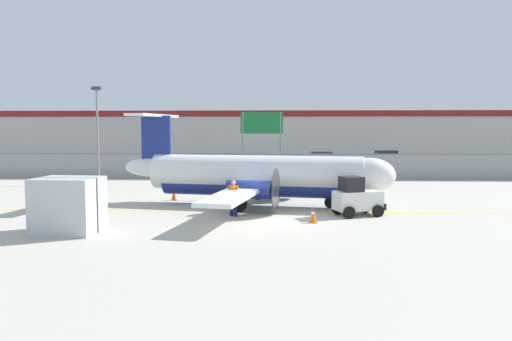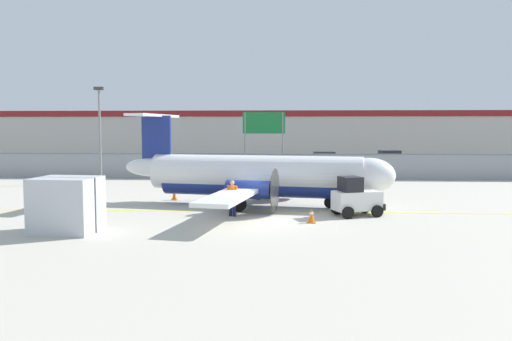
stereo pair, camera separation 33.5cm
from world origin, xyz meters
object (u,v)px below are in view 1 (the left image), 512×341
Objects in this scene: traffic_cone_near_left at (174,195)px; parked_car_2 at (320,159)px; traffic_cone_near_right at (313,216)px; parked_car_1 at (229,163)px; cargo_container at (68,205)px; baggage_tug at (357,198)px; ground_crew_worker at (233,196)px; apron_light_pole at (97,126)px; parked_car_0 at (149,162)px; commuter_airplane at (260,176)px; highway_sign at (262,128)px; parked_car_3 at (385,157)px.

traffic_cone_near_left is 26.23m from parked_car_2.
parked_car_1 is at bearing 103.57° from traffic_cone_near_right.
baggage_tug is at bearing 24.27° from cargo_container.
apron_light_pole is (-11.51, 14.23, 3.35)m from ground_crew_worker.
baggage_tug reaches higher than parked_car_0.
traffic_cone_near_right is at bearing -52.26° from commuter_airplane.
highway_sign is (12.34, 4.98, -0.16)m from apron_light_pole.
parked_car_0 is (-15.85, 23.38, 0.04)m from baggage_tug.
parked_car_1 is 6.37m from highway_sign.
ground_crew_worker is 7.38m from cargo_container.
cargo_container is at bearing 67.12° from parked_car_2.
apron_light_pole reaches higher than traffic_cone_near_right.
cargo_container is 3.99× the size of traffic_cone_near_right.
traffic_cone_near_left is at bearing -67.78° from parked_car_0.
parked_car_3 is 0.60× the size of apron_light_pole.
ground_crew_worker is 23.75m from parked_car_1.
apron_light_pole is at bearing 133.95° from traffic_cone_near_right.
highway_sign is (7.08, 23.13, 3.04)m from cargo_container.
baggage_tug is at bearing 86.77° from parked_car_2.
parked_car_1 is (3.82, 27.55, -0.21)m from cargo_container.
cargo_container is at bearing 145.62° from ground_crew_worker.
baggage_tug is at bearing -75.10° from highway_sign.
highway_sign reaches higher than parked_car_2.
cargo_container is at bearing -93.34° from parked_car_1.
commuter_airplane reaches higher than cargo_container.
commuter_airplane is 3.71× the size of parked_car_1.
cargo_container is 10.21m from traffic_cone_near_right.
ground_crew_worker is 0.39× the size of parked_car_1.
parked_car_0 and parked_car_2 have the same top height.
traffic_cone_near_right is 30.81m from parked_car_2.
parked_car_1 is at bearing 85.49° from traffic_cone_near_left.
apron_light_pole is (-5.27, 18.15, 3.20)m from cargo_container.
parked_car_3 is 0.79× the size of highway_sign.
traffic_cone_near_left is 0.15× the size of parked_car_2.
ground_crew_worker is at bearing 61.12° from parked_car_3.
baggage_tug is 12.83m from cargo_container.
traffic_cone_near_right is (7.52, -6.65, 0.00)m from traffic_cone_near_left.
commuter_airplane is 3.59m from ground_crew_worker.
baggage_tug is 33.59m from parked_car_3.
baggage_tug is at bearing -38.59° from apron_light_pole.
apron_light_pole is 13.31m from highway_sign.
baggage_tug reaches higher than parked_car_1.
apron_light_pole is at bearing 110.82° from cargo_container.
traffic_cone_near_right is 22.19m from apron_light_pole.
cargo_container is 42.16m from parked_car_3.
highway_sign reaches higher than commuter_airplane.
parked_car_1 is at bearing 110.61° from commuter_airplane.
apron_light_pole is at bearing 37.85° from parked_car_2.
ground_crew_worker is 0.40× the size of parked_car_2.
commuter_airplane is 26.43m from parked_car_2.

